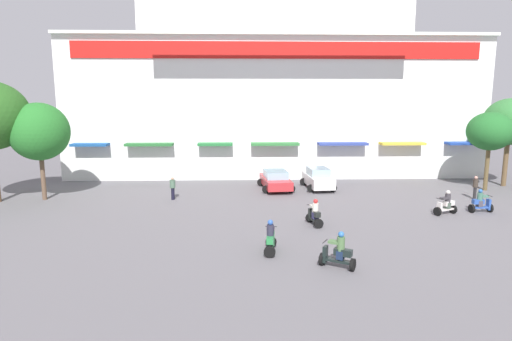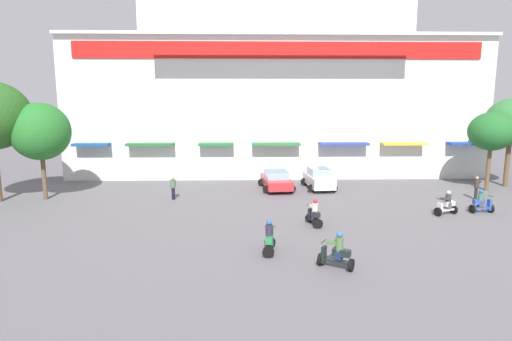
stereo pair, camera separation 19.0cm
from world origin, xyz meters
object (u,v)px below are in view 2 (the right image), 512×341
parked_car_1 (319,178)px  scooter_rider_4 (269,239)px  pedestrian_0 (173,187)px  parked_car_0 (276,180)px  pedestrian_1 (476,186)px  plaza_tree_2 (40,132)px  scooter_rider_5 (314,214)px  scooter_rider_6 (482,203)px  scooter_rider_2 (337,253)px  scooter_rider_1 (447,205)px  plaza_tree_1 (492,132)px  plaza_tree_3 (511,122)px

parked_car_1 → scooter_rider_4: (-4.60, -13.69, -0.16)m
scooter_rider_4 → pedestrian_0: bearing=119.8°
parked_car_0 → scooter_rider_4: bearing=-95.6°
parked_car_0 → pedestrian_1: size_ratio=2.75×
pedestrian_0 → scooter_rider_4: bearing=-60.2°
plaza_tree_2 → pedestrian_0: plaza_tree_2 is taller
scooter_rider_5 → scooter_rider_6: 10.82m
scooter_rider_2 → scooter_rider_6: bearing=38.0°
scooter_rider_1 → parked_car_0: bearing=142.0°
plaza_tree_1 → scooter_rider_2: plaza_tree_1 is taller
plaza_tree_1 → parked_car_0: size_ratio=1.31×
plaza_tree_2 → scooter_rider_4: (14.79, -10.77, -4.01)m
plaza_tree_3 → scooter_rider_1: size_ratio=4.55×
plaza_tree_3 → scooter_rider_6: size_ratio=4.69×
parked_car_0 → scooter_rider_1: bearing=-38.0°
pedestrian_0 → pedestrian_1: pedestrian_1 is taller
plaza_tree_2 → scooter_rider_4: 18.73m
scooter_rider_6 → pedestrian_0: (-19.26, 4.05, 0.28)m
plaza_tree_1 → parked_car_0: bearing=176.9°
plaza_tree_1 → pedestrian_0: bearing=-174.6°
plaza_tree_1 → parked_car_1: 13.09m
scooter_rider_1 → scooter_rider_6: bearing=9.6°
scooter_rider_2 → scooter_rider_5: bearing=89.5°
scooter_rider_6 → plaza_tree_1: bearing=58.3°
plaza_tree_2 → pedestrian_0: bearing=-2.0°
plaza_tree_1 → pedestrian_0: plaza_tree_1 is taller
pedestrian_1 → scooter_rider_4: bearing=-146.4°
parked_car_1 → plaza_tree_3: bearing=1.9°
plaza_tree_1 → parked_car_1: plaza_tree_1 is taller
parked_car_0 → scooter_rider_5: bearing=-81.7°
plaza_tree_3 → parked_car_0: bearing=-177.9°
scooter_rider_5 → pedestrian_1: bearing=25.3°
scooter_rider_2 → scooter_rider_4: bearing=144.7°
scooter_rider_4 → scooter_rider_2: bearing=-35.3°
plaza_tree_2 → parked_car_0: size_ratio=1.48×
parked_car_1 → pedestrian_0: size_ratio=2.65×
parked_car_1 → pedestrian_1: size_ratio=2.57×
plaza_tree_3 → parked_car_1: size_ratio=1.65×
parked_car_0 → pedestrian_0: pedestrian_0 is taller
scooter_rider_5 → scooter_rider_1: bearing=13.1°
plaza_tree_3 → parked_car_0: 18.69m
plaza_tree_1 → plaza_tree_2: (-31.92, -1.89, 0.23)m
pedestrian_0 → scooter_rider_2: bearing=-55.0°
parked_car_1 → plaza_tree_1: bearing=-4.7°
scooter_rider_4 → pedestrian_0: scooter_rider_4 is taller
scooter_rider_4 → pedestrian_0: size_ratio=1.00×
scooter_rider_6 → scooter_rider_5: bearing=-167.7°
plaza_tree_2 → scooter_rider_5: size_ratio=4.37×
scooter_rider_5 → scooter_rider_4: bearing=-123.3°
plaza_tree_2 → parked_car_1: plaza_tree_2 is taller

